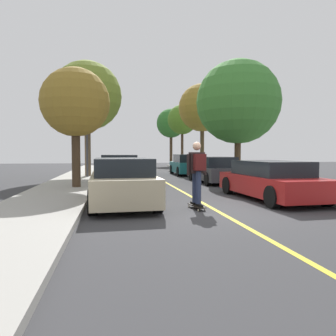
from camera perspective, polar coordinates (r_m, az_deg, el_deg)
The scene contains 19 objects.
ground at distance 8.85m, azimuth 8.28°, elevation -7.36°, with size 80.00×80.00×0.00m, color #353538.
sidewalk_left at distance 8.63m, azimuth -23.30°, elevation -7.34°, with size 2.43×56.00×0.14m, color #9E9B93.
center_line at distance 12.66m, azimuth 2.59°, elevation -4.26°, with size 0.12×39.20×0.01m, color gold.
parked_car_left_nearest at distance 9.37m, azimuth -8.20°, elevation -2.50°, with size 1.97×4.07×1.39m.
parked_car_left_near at distance 16.06m, azimuth -8.95°, elevation -0.25°, with size 2.05×4.60×1.45m.
parked_car_left_far at distance 22.80m, azimuth -9.26°, elevation 0.48°, with size 2.01×4.55×1.30m.
parked_car_left_farthest at distance 29.59m, azimuth -9.42°, elevation 0.99°, with size 2.05×4.13×1.32m.
parked_car_right_nearest at distance 11.07m, azimuth 18.02°, elevation -2.13°, with size 2.07×4.63×1.28m.
parked_car_right_near at distance 16.60m, azimuth 8.26°, elevation -0.30°, with size 1.84×4.38×1.34m.
parked_car_right_far at distance 22.19m, azimuth 3.55°, elevation 0.58°, with size 2.04×4.10×1.44m.
street_tree_left_nearest at distance 13.74m, azimuth -16.36°, elevation 11.18°, with size 2.81×2.81×4.88m.
street_tree_left_near at distance 20.21m, azimuth -14.37°, elevation 12.44°, with size 4.15×4.15×6.93m.
street_tree_right_nearest at distance 18.47m, azimuth 12.52°, elevation 11.52°, with size 4.66×4.66×6.58m.
street_tree_right_near at distance 25.27m, azimuth 6.20°, elevation 10.71°, with size 3.71×3.71×6.79m.
street_tree_right_far at distance 32.18m, azimuth 2.58°, elevation 8.67°, with size 2.98×2.98×6.24m.
street_tree_right_farthest at distance 38.22m, azimuth 0.55°, elevation 8.03°, with size 3.47×3.47×6.68m.
streetlamp at distance 19.29m, azimuth -14.41°, elevation 6.70°, with size 0.36×0.24×4.75m.
skateboard at distance 8.82m, azimuth 5.17°, elevation -6.80°, with size 0.33×0.86×0.10m.
skateboarder at distance 8.68m, azimuth 5.29°, elevation -0.23°, with size 0.59×0.71×1.74m.
Camera 1 is at (-2.74, -8.27, 1.55)m, focal length 33.83 mm.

